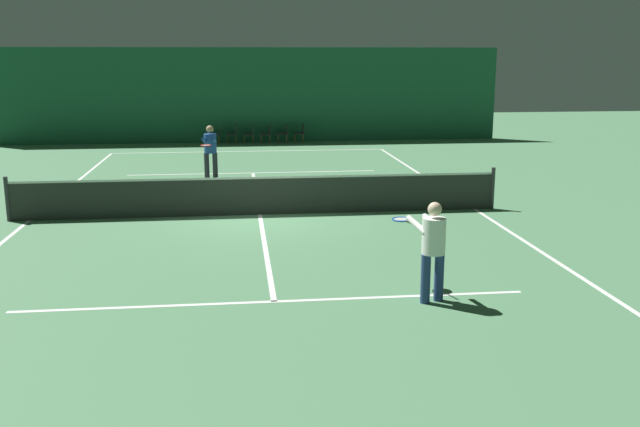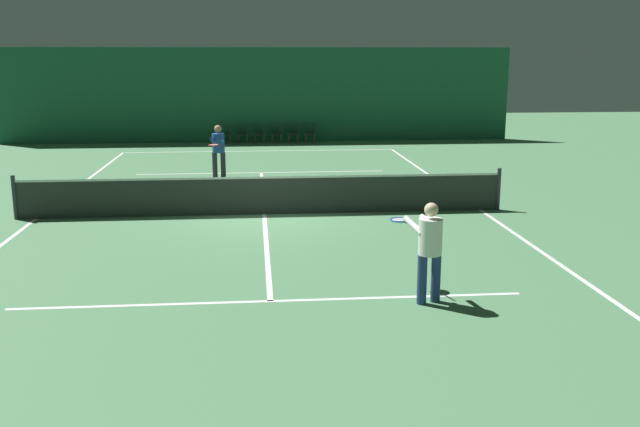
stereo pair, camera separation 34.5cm
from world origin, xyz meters
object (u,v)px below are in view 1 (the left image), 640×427
(tennis_net, at_px, (259,194))
(courtside_chair_3, at_px, (267,132))
(courtside_chair_5, at_px, (301,132))
(player_near, at_px, (432,244))
(player_far, at_px, (210,148))
(courtside_chair_4, at_px, (284,132))
(courtside_chair_0, at_px, (216,133))
(courtside_chair_1, at_px, (233,133))
(courtside_chair_2, at_px, (250,132))

(tennis_net, xyz_separation_m, courtside_chair_3, (0.86, 14.63, -0.03))
(tennis_net, height_order, courtside_chair_5, tennis_net)
(tennis_net, height_order, courtside_chair_3, tennis_net)
(player_near, xyz_separation_m, player_far, (-3.85, 12.01, 0.04))
(courtside_chair_4, distance_m, courtside_chair_5, 0.75)
(tennis_net, bearing_deg, courtside_chair_0, 95.45)
(courtside_chair_4, bearing_deg, courtside_chair_1, -90.00)
(player_far, relative_size, courtside_chair_5, 2.02)
(courtside_chair_0, bearing_deg, courtside_chair_4, 90.00)
(courtside_chair_1, xyz_separation_m, courtside_chair_2, (0.75, 0.00, 0.00))
(tennis_net, height_order, courtside_chair_2, tennis_net)
(player_near, xyz_separation_m, courtside_chair_0, (-3.90, 21.28, -0.47))
(player_near, relative_size, courtside_chair_1, 1.94)
(tennis_net, relative_size, courtside_chair_0, 14.29)
(courtside_chair_0, relative_size, courtside_chair_4, 1.00)
(tennis_net, relative_size, player_far, 7.06)
(courtside_chair_0, bearing_deg, tennis_net, 5.45)
(tennis_net, bearing_deg, courtside_chair_3, 86.65)
(courtside_chair_0, bearing_deg, player_far, 0.27)
(courtside_chair_2, relative_size, courtside_chair_5, 1.00)
(courtside_chair_0, xyz_separation_m, courtside_chair_2, (1.50, 0.00, 0.00))
(player_far, height_order, courtside_chair_1, player_far)
(player_near, distance_m, courtside_chair_0, 21.64)
(tennis_net, relative_size, courtside_chair_2, 14.29)
(courtside_chair_1, bearing_deg, courtside_chair_0, -90.00)
(player_near, xyz_separation_m, courtside_chair_2, (-2.39, 21.28, -0.47))
(courtside_chair_1, bearing_deg, courtside_chair_2, 90.00)
(tennis_net, xyz_separation_m, courtside_chair_5, (2.36, 14.63, -0.03))
(tennis_net, height_order, player_far, player_far)
(courtside_chair_1, bearing_deg, courtside_chair_3, 90.00)
(player_far, xyz_separation_m, courtside_chair_5, (3.71, 9.27, -0.50))
(courtside_chair_0, xyz_separation_m, courtside_chair_3, (2.25, 0.00, 0.00))
(courtside_chair_0, bearing_deg, courtside_chair_5, 90.00)
(tennis_net, relative_size, courtside_chair_5, 14.29)
(courtside_chair_3, bearing_deg, courtside_chair_5, 90.00)
(tennis_net, distance_m, courtside_chair_2, 14.63)
(courtside_chair_2, relative_size, courtside_chair_4, 1.00)
(courtside_chair_2, height_order, courtside_chair_4, same)
(player_near, height_order, courtside_chair_4, player_near)
(player_near, distance_m, player_far, 12.61)
(courtside_chair_3, relative_size, courtside_chair_5, 1.00)
(courtside_chair_2, height_order, courtside_chair_5, same)
(courtside_chair_0, distance_m, courtside_chair_3, 2.25)
(courtside_chair_0, relative_size, courtside_chair_2, 1.00)
(courtside_chair_1, distance_m, courtside_chair_4, 2.25)
(player_near, bearing_deg, courtside_chair_1, -9.56)
(player_near, bearing_deg, courtside_chair_5, -17.59)
(courtside_chair_4, xyz_separation_m, courtside_chair_5, (0.75, 0.00, 0.00))
(courtside_chair_3, bearing_deg, courtside_chair_0, -90.00)
(courtside_chair_0, xyz_separation_m, courtside_chair_4, (3.00, 0.00, 0.00))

